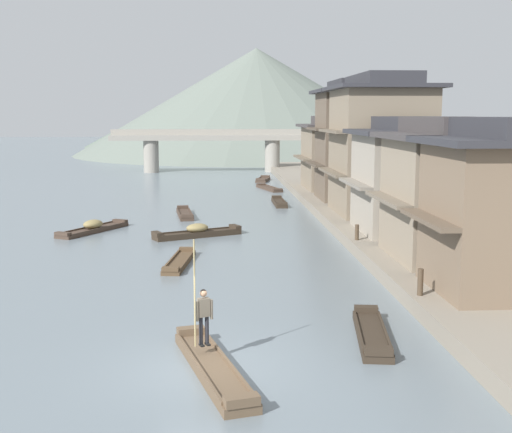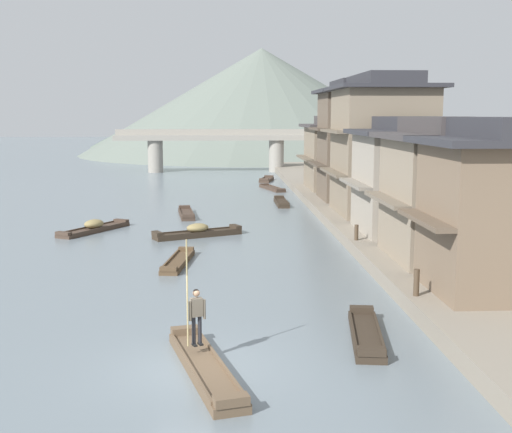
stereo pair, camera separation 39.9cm
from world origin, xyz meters
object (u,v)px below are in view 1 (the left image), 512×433
object	(u,v)px
boat_upstream_distant	(179,262)
house_waterfront_far	(352,141)
boat_moored_nearest	(185,214)
house_waterfront_second	(446,190)
boatman_person	(203,310)
mooring_post_dock_near	(420,282)
boat_moored_far	(372,334)
boat_crossing_west	(93,228)
boat_midriver_drifting	(269,188)
stone_bridge	(212,144)
boat_moored_second	(279,203)
boat_midriver_upstream	(263,180)
house_waterfront_narrow	(380,146)
house_waterfront_tall	(416,176)
boat_moored_third	(197,232)
boat_foreground_poled	(213,368)
mooring_post_dock_mid	(357,232)
house_waterfront_nearest	(512,207)
house_waterfront_end	(333,153)

from	to	relation	value
boat_upstream_distant	house_waterfront_far	size ratio (longest dim) A/B	0.54
boat_moored_nearest	house_waterfront_second	xyz separation A→B (m)	(12.06, -17.07, 3.47)
boatman_person	mooring_post_dock_near	xyz separation A→B (m)	(7.45, 4.27, -0.39)
boat_moored_far	boat_crossing_west	bearing A→B (deg)	121.07
boat_midriver_drifting	stone_bridge	xyz separation A→B (m)	(-5.32, 19.68, 3.22)
house_waterfront_second	boat_crossing_west	bearing A→B (deg)	146.91
boat_moored_second	boat_upstream_distant	distance (m)	21.59
boat_moored_nearest	house_waterfront_far	bearing A→B (deg)	18.17
boat_midriver_upstream	house_waterfront_narrow	distance (m)	28.19
boat_upstream_distant	house_waterfront_tall	size ratio (longest dim) A/B	0.67
mooring_post_dock_near	boat_moored_third	bearing A→B (deg)	118.07
house_waterfront_second	boat_moored_far	bearing A→B (deg)	-121.02
boatman_person	boat_midriver_drifting	size ratio (longest dim) A/B	0.59
boat_crossing_west	boat_foreground_poled	bearing A→B (deg)	-72.40
boat_moored_nearest	house_waterfront_tall	size ratio (longest dim) A/B	0.66
boat_moored_third	boat_midriver_upstream	size ratio (longest dim) A/B	1.29
boat_moored_nearest	stone_bridge	distance (m)	35.93
boat_moored_second	house_waterfront_tall	xyz separation A→B (m)	(5.79, -15.94, 3.47)
boat_moored_nearest	mooring_post_dock_mid	size ratio (longest dim) A/B	5.99
boat_moored_nearest	stone_bridge	size ratio (longest dim) A/B	0.19
boat_midriver_upstream	boat_upstream_distant	size ratio (longest dim) A/B	0.83
boat_midriver_upstream	house_waterfront_second	size ratio (longest dim) A/B	0.61
boat_moored_second	boat_foreground_poled	bearing A→B (deg)	-98.45
house_waterfront_nearest	mooring_post_dock_mid	size ratio (longest dim) A/B	8.23
boatman_person	boat_midriver_drifting	distance (m)	43.76
boat_crossing_west	house_waterfront_nearest	world-z (taller)	house_waterfront_nearest
boat_midriver_upstream	stone_bridge	bearing A→B (deg)	114.54
boat_midriver_drifting	house_waterfront_narrow	distance (m)	20.55
boat_moored_third	boat_moored_nearest	bearing A→B (deg)	97.59
boat_moored_far	boat_upstream_distant	xyz separation A→B (m)	(-6.45, 10.83, -0.03)
house_waterfront_far	house_waterfront_end	distance (m)	7.60
boat_foreground_poled	house_waterfront_end	xyz separation A→B (m)	(10.19, 39.75, 3.46)
boat_midriver_upstream	house_waterfront_end	world-z (taller)	house_waterfront_end
house_waterfront_end	mooring_post_dock_near	xyz separation A→B (m)	(-3.00, -34.57, -2.53)
boat_upstream_distant	boat_midriver_drifting	bearing A→B (deg)	77.85
boat_midriver_upstream	boat_crossing_west	xyz separation A→B (m)	(-12.20, -29.96, 0.08)
boat_midriver_upstream	boat_moored_third	bearing A→B (deg)	-100.67
boat_crossing_west	boat_moored_nearest	bearing A→B (deg)	48.81
boat_foreground_poled	boat_moored_third	world-z (taller)	boat_moored_third
mooring_post_dock_near	house_waterfront_far	bearing A→B (deg)	83.52
house_waterfront_end	boat_moored_second	bearing A→B (deg)	-131.39
boat_moored_second	mooring_post_dock_mid	world-z (taller)	mooring_post_dock_mid
boat_midriver_drifting	house_waterfront_narrow	xyz separation A→B (m)	(5.51, -19.21, 4.79)
house_waterfront_tall	boat_midriver_drifting	bearing A→B (deg)	102.26
boat_foreground_poled	house_waterfront_far	world-z (taller)	house_waterfront_far
stone_bridge	boat_moored_far	bearing A→B (deg)	-85.26
boat_upstream_distant	house_waterfront_end	distance (m)	29.12
boat_moored_far	house_waterfront_tall	bearing A→B (deg)	68.94
boat_moored_far	house_waterfront_second	xyz separation A→B (m)	(5.22, 8.67, 3.47)
boat_moored_third	boat_moored_second	bearing A→B (deg)	66.22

